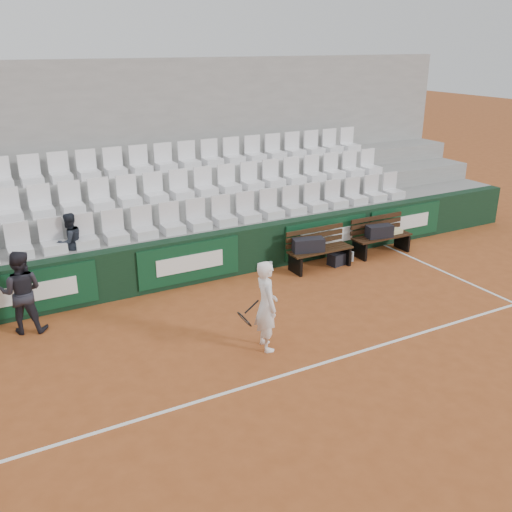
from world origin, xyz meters
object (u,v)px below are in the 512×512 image
Objects in this scene: bench_right at (381,245)px; spectator_c at (67,220)px; sports_bag_right at (379,231)px; ball_kid at (22,292)px; sports_bag_left at (308,245)px; sports_bag_ground at (338,259)px; water_bottle_far at (352,256)px; tennis_player at (266,306)px; water_bottle_near at (270,267)px; bench_left at (320,258)px.

spectator_c reaches higher than bench_right.
sports_bag_right is 7.88m from ball_kid.
sports_bag_ground is (0.81, -0.03, -0.46)m from sports_bag_left.
tennis_player is (-3.70, -2.49, 0.65)m from water_bottle_far.
bench_right is at bearing 1.29° from sports_bag_left.
water_bottle_near is 2.04m from water_bottle_far.
water_bottle_far is 0.20× the size of spectator_c.
bench_left is at bearing 143.21° from spectator_c.
tennis_player is at bearing -146.01° from water_bottle_far.
sports_bag_left is 1.31m from water_bottle_far.
sports_bag_ground is at bearing 37.09° from tennis_player.
sports_bag_left is at bearing -159.47° from ball_kid.
bench_right is 1.32m from sports_bag_ground.
bench_left is at bearing -2.16° from sports_bag_left.
sports_bag_ground is 0.40m from water_bottle_far.
bench_right is at bearing 17.22° from sports_bag_right.
bench_left is 0.98× the size of tennis_player.
water_bottle_far is at bearing 33.99° from tennis_player.
bench_left is 0.50m from sports_bag_ground.
bench_left is 2.18× the size of sports_bag_left.
bench_right is 1.01× the size of ball_kid.
tennis_player reaches higher than ball_kid.
spectator_c is (-6.79, 1.10, 0.98)m from sports_bag_right.
sports_bag_ground is 4.18m from tennis_player.
sports_bag_right is 2.86m from water_bottle_near.
spectator_c is at bearing 170.79° from sports_bag_right.
spectator_c reaches higher than water_bottle_near.
water_bottle_far is (0.40, 0.00, -0.02)m from sports_bag_ground.
bench_left is 5.41m from spectator_c.
sports_bag_left reaches higher than sports_bag_ground.
sports_bag_left is 0.60× the size of spectator_c.
spectator_c is (-6.01, 1.14, 1.46)m from water_bottle_far.
bench_right is 7.13m from spectator_c.
sports_bag_ground is 0.31× the size of ball_kid.
spectator_c reaches higher than ball_kid.
sports_bag_left is 0.46× the size of ball_kid.
water_bottle_far is at bearing -159.70° from ball_kid.
ball_kid reaches higher than bench_left.
bench_left is 0.49m from sports_bag_left.
sports_bag_right is at bearing 2.58° from water_bottle_far.
sports_bag_ground is at bearing -159.73° from ball_kid.
sports_bag_left is 5.02m from spectator_c.
bench_left and bench_right have the same top height.
ball_kid is at bearing 143.53° from tennis_player.
ball_kid reaches higher than water_bottle_far.
bench_left is 6.50× the size of water_bottle_far.
spectator_c is at bearing 169.29° from water_bottle_far.
tennis_player is (-3.29, -2.49, 0.63)m from sports_bag_ground.
water_bottle_near is 3.28m from tennis_player.
water_bottle_near is 4.33m from spectator_c.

